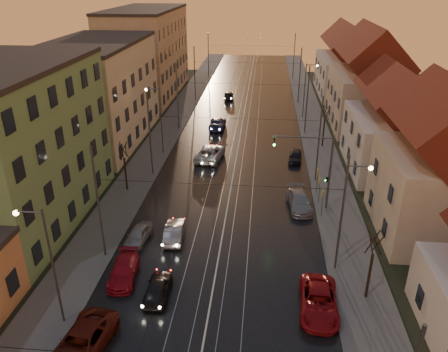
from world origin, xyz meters
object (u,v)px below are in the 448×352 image
(parked_left_3, at_px, (138,235))
(driving_car_4, at_px, (229,95))
(parked_right_0, at_px, (319,301))
(parked_right_1, at_px, (299,201))
(driving_car_0, at_px, (158,288))
(driving_car_1, at_px, (174,232))
(parked_right_2, at_px, (295,156))
(driving_car_3, at_px, (217,123))
(street_lamp_0, at_px, (46,257))
(street_lamp_3, at_px, (307,85))
(parked_left_2, at_px, (124,271))
(traffic_light_mast, at_px, (319,163))
(street_lamp_2, at_px, (158,114))
(driving_car_2, at_px, (210,153))
(street_lamp_1, at_px, (347,204))
(parked_left_1, at_px, (82,343))

(parked_left_3, bearing_deg, driving_car_4, 91.86)
(parked_right_0, distance_m, parked_right_1, 13.49)
(driving_car_0, relative_size, driving_car_1, 0.93)
(driving_car_4, xyz_separation_m, parked_right_2, (9.86, -26.35, -0.06))
(parked_right_0, height_order, parked_right_2, parked_right_0)
(driving_car_1, distance_m, driving_car_3, 28.03)
(parked_right_0, bearing_deg, street_lamp_0, -167.90)
(driving_car_4, bearing_deg, parked_right_1, 99.11)
(driving_car_1, height_order, parked_right_0, parked_right_0)
(street_lamp_3, xyz_separation_m, parked_left_2, (-15.50, -39.42, -4.26))
(street_lamp_3, xyz_separation_m, driving_car_1, (-12.93, -34.09, -4.22))
(parked_left_2, xyz_separation_m, parked_right_1, (12.94, 11.46, 0.07))
(traffic_light_mast, distance_m, parked_left_3, 16.60)
(parked_right_1, bearing_deg, driving_car_1, -155.53)
(driving_car_1, distance_m, driving_car_4, 43.53)
(street_lamp_2, distance_m, driving_car_2, 7.47)
(traffic_light_mast, xyz_separation_m, driving_car_4, (-11.06, 37.43, -3.93))
(street_lamp_1, bearing_deg, parked_right_0, -111.73)
(traffic_light_mast, relative_size, driving_car_3, 1.42)
(street_lamp_0, bearing_deg, parked_left_1, -42.63)
(street_lamp_2, xyz_separation_m, parked_right_2, (15.89, -0.92, -4.27))
(street_lamp_0, distance_m, traffic_light_mast, 23.42)
(street_lamp_3, distance_m, parked_left_1, 49.02)
(street_lamp_3, height_order, parked_right_1, street_lamp_3)
(driving_car_2, bearing_deg, parked_right_1, 139.49)
(parked_left_2, bearing_deg, parked_right_2, 53.38)
(driving_car_4, distance_m, parked_right_1, 38.60)
(street_lamp_3, height_order, driving_car_1, street_lamp_3)
(parked_left_1, distance_m, parked_right_0, 14.45)
(parked_left_3, height_order, parked_right_2, parked_right_2)
(driving_car_4, bearing_deg, traffic_light_mast, 101.14)
(traffic_light_mast, distance_m, driving_car_1, 13.87)
(street_lamp_3, bearing_deg, traffic_light_mast, -92.27)
(driving_car_2, distance_m, parked_left_3, 17.90)
(driving_car_1, height_order, parked_left_1, parked_left_1)
(street_lamp_0, height_order, driving_car_4, street_lamp_0)
(driving_car_0, xyz_separation_m, parked_right_0, (10.50, -0.38, 0.07))
(traffic_light_mast, bearing_deg, street_lamp_2, 144.93)
(street_lamp_3, relative_size, driving_car_4, 2.03)
(street_lamp_3, relative_size, driving_car_3, 1.57)
(street_lamp_0, distance_m, street_lamp_1, 19.89)
(driving_car_0, height_order, driving_car_3, driving_car_3)
(street_lamp_1, height_order, driving_car_2, street_lamp_1)
(parked_left_1, bearing_deg, driving_car_3, 92.92)
(traffic_light_mast, relative_size, parked_left_2, 1.67)
(street_lamp_2, height_order, parked_left_2, street_lamp_2)
(driving_car_3, height_order, parked_right_2, driving_car_3)
(driving_car_2, bearing_deg, parked_left_1, 90.57)
(street_lamp_3, xyz_separation_m, parked_left_1, (-15.80, -46.22, -4.15))
(driving_car_1, bearing_deg, driving_car_0, 87.33)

